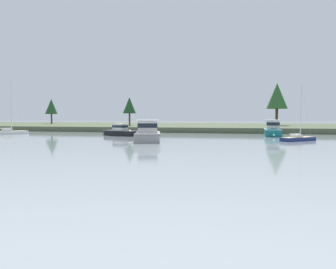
{
  "coord_description": "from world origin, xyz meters",
  "views": [
    {
      "loc": [
        12.7,
        -8.3,
        3.76
      ],
      "look_at": [
        3.23,
        36.59,
        1.16
      ],
      "focal_mm": 36.1,
      "sensor_mm": 36.0,
      "label": 1
    }
  ],
  "objects_px": {
    "sailboat_white": "(9,133)",
    "sailboat_navy": "(298,140)",
    "cruiser_black": "(123,133)",
    "cruiser_teal": "(273,132)",
    "cruiser_grey": "(148,135)"
  },
  "relations": [
    {
      "from": "sailboat_white",
      "to": "cruiser_grey",
      "type": "relative_size",
      "value": 0.99
    },
    {
      "from": "cruiser_teal",
      "to": "cruiser_black",
      "type": "bearing_deg",
      "value": -169.85
    },
    {
      "from": "sailboat_white",
      "to": "sailboat_navy",
      "type": "height_order",
      "value": "sailboat_white"
    },
    {
      "from": "sailboat_navy",
      "to": "cruiser_black",
      "type": "height_order",
      "value": "sailboat_navy"
    },
    {
      "from": "cruiser_teal",
      "to": "sailboat_navy",
      "type": "height_order",
      "value": "sailboat_navy"
    },
    {
      "from": "sailboat_navy",
      "to": "cruiser_black",
      "type": "xyz_separation_m",
      "value": [
        -29.63,
        6.68,
        0.34
      ]
    },
    {
      "from": "cruiser_teal",
      "to": "cruiser_black",
      "type": "relative_size",
      "value": 1.23
    },
    {
      "from": "sailboat_navy",
      "to": "cruiser_black",
      "type": "distance_m",
      "value": 30.38
    },
    {
      "from": "cruiser_grey",
      "to": "cruiser_black",
      "type": "bearing_deg",
      "value": 127.18
    },
    {
      "from": "sailboat_white",
      "to": "sailboat_navy",
      "type": "xyz_separation_m",
      "value": [
        54.1,
        -7.35,
        -0.04
      ]
    },
    {
      "from": "sailboat_white",
      "to": "sailboat_navy",
      "type": "bearing_deg",
      "value": -7.74
    },
    {
      "from": "sailboat_white",
      "to": "cruiser_teal",
      "type": "height_order",
      "value": "sailboat_white"
    },
    {
      "from": "sailboat_white",
      "to": "cruiser_black",
      "type": "xyz_separation_m",
      "value": [
        24.46,
        -0.67,
        0.3
      ]
    },
    {
      "from": "sailboat_navy",
      "to": "cruiser_black",
      "type": "bearing_deg",
      "value": 167.3
    },
    {
      "from": "cruiser_grey",
      "to": "sailboat_navy",
      "type": "height_order",
      "value": "sailboat_navy"
    }
  ]
}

